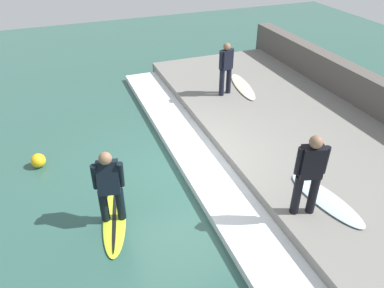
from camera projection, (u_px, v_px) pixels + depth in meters
name	position (u px, v px, depth m)	size (l,w,h in m)	color
ground_plane	(180.00, 172.00, 8.64)	(28.00, 28.00, 0.00)	#2D564C
concrete_ledge	(301.00, 138.00, 9.52)	(4.40, 12.02, 0.40)	slate
back_wall	(381.00, 106.00, 10.01)	(0.50, 12.62, 1.30)	#544F49
wave_foam_crest	(202.00, 164.00, 8.75)	(1.07, 11.42, 0.18)	white
surfboard_riding	(114.00, 219.00, 7.30)	(0.85, 2.02, 0.07)	#BFE02D
surfer_riding	(109.00, 184.00, 6.82)	(0.56, 0.49, 1.54)	black
surfer_waiting_near	(310.00, 172.00, 6.45)	(0.54, 0.35, 1.64)	black
surfboard_waiting_near	(326.00, 199.00, 7.19)	(0.78, 1.85, 0.06)	silver
surfer_waiting_far	(226.00, 66.00, 10.80)	(0.50, 0.32, 1.55)	black
surfboard_waiting_far	(243.00, 86.00, 11.67)	(0.80, 2.08, 0.06)	beige
marker_buoy	(38.00, 161.00, 8.73)	(0.34, 0.34, 0.34)	yellow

